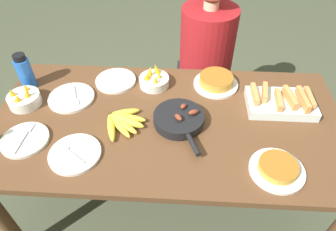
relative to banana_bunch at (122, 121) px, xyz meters
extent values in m
plane|color=#474C38|center=(0.22, 0.04, -0.75)|extent=(14.00, 14.00, 0.00)
cube|color=brown|center=(0.22, 0.04, -0.04)|extent=(1.73, 0.87, 0.03)
cylinder|color=brown|center=(-0.59, -0.33, -0.40)|extent=(0.07, 0.07, 0.70)
cylinder|color=brown|center=(-0.59, 0.41, -0.40)|extent=(0.07, 0.07, 0.70)
cylinder|color=brown|center=(1.03, 0.41, -0.40)|extent=(0.07, 0.07, 0.70)
ellipsoid|color=yellow|center=(-0.04, -0.04, 0.00)|extent=(0.08, 0.18, 0.03)
ellipsoid|color=yellow|center=(-0.01, -0.03, 0.00)|extent=(0.15, 0.16, 0.03)
ellipsoid|color=yellow|center=(0.00, -0.02, 0.00)|extent=(0.18, 0.14, 0.03)
ellipsoid|color=yellow|center=(0.02, 0.00, 0.00)|extent=(0.20, 0.11, 0.04)
ellipsoid|color=yellow|center=(0.02, 0.02, 0.00)|extent=(0.20, 0.06, 0.04)
ellipsoid|color=yellow|center=(0.00, 0.06, 0.00)|extent=(0.16, 0.08, 0.04)
cylinder|color=#4C3819|center=(-0.07, 0.04, 0.00)|extent=(0.02, 0.02, 0.04)
cube|color=silver|center=(0.78, 0.17, 0.01)|extent=(0.34, 0.21, 0.05)
cube|color=#ED8E4C|center=(0.65, 0.18, 0.05)|extent=(0.02, 0.15, 0.04)
cube|color=#ED8E4C|center=(0.70, 0.19, 0.05)|extent=(0.04, 0.13, 0.05)
cube|color=#ED8E4C|center=(0.76, 0.14, 0.05)|extent=(0.03, 0.14, 0.04)
cube|color=#ED8E4C|center=(0.81, 0.16, 0.05)|extent=(0.04, 0.15, 0.05)
cube|color=#ED8E4C|center=(0.88, 0.15, 0.05)|extent=(0.03, 0.16, 0.05)
cube|color=#ED8E4C|center=(0.92, 0.17, 0.05)|extent=(0.02, 0.14, 0.04)
cylinder|color=black|center=(0.27, 0.02, -0.01)|extent=(0.24, 0.24, 0.01)
cylinder|color=black|center=(0.27, 0.02, 0.01)|extent=(0.24, 0.24, 0.04)
cylinder|color=black|center=(0.34, -0.14, 0.02)|extent=(0.07, 0.12, 0.02)
ellipsoid|color=brown|center=(0.27, -0.01, 0.05)|extent=(0.05, 0.05, 0.03)
ellipsoid|color=brown|center=(0.29, 0.07, 0.05)|extent=(0.04, 0.04, 0.03)
ellipsoid|color=brown|center=(0.34, 0.03, 0.05)|extent=(0.05, 0.04, 0.03)
cylinder|color=silver|center=(0.69, -0.24, -0.01)|extent=(0.23, 0.23, 0.02)
cylinder|color=gold|center=(0.69, -0.24, 0.01)|extent=(0.16, 0.16, 0.03)
cylinder|color=#9B601E|center=(0.69, -0.24, 0.03)|extent=(0.16, 0.16, 0.00)
cylinder|color=silver|center=(0.47, 0.33, -0.01)|extent=(0.24, 0.24, 0.02)
cylinder|color=gold|center=(0.47, 0.33, 0.02)|extent=(0.19, 0.19, 0.04)
cylinder|color=#9B601E|center=(0.47, 0.33, 0.04)|extent=(0.18, 0.18, 0.00)
cylinder|color=silver|center=(-0.17, -0.20, -0.01)|extent=(0.23, 0.23, 0.02)
cylinder|color=#B2B2B7|center=(-0.16, -0.22, 0.00)|extent=(0.10, 0.07, 0.01)
cube|color=#B2B2B7|center=(-0.22, -0.18, 0.00)|extent=(0.05, 0.04, 0.00)
cylinder|color=silver|center=(-0.30, 0.17, -0.01)|extent=(0.24, 0.24, 0.02)
cylinder|color=#B2B2B7|center=(-0.28, 0.20, 0.00)|extent=(0.05, 0.11, 0.01)
cube|color=#B2B2B7|center=(-0.25, 0.12, 0.00)|extent=(0.04, 0.05, 0.00)
cylinder|color=silver|center=(-0.42, -0.14, -0.01)|extent=(0.22, 0.22, 0.02)
cylinder|color=#B2B2B7|center=(-0.43, -0.16, 0.00)|extent=(0.01, 0.13, 0.01)
cube|color=#B2B2B7|center=(-0.42, -0.07, 0.00)|extent=(0.03, 0.05, 0.00)
cylinder|color=silver|center=(-0.09, 0.33, -0.01)|extent=(0.22, 0.22, 0.02)
cylinder|color=#B2B2B7|center=(-0.07, 0.31, 0.00)|extent=(0.13, 0.03, 0.01)
cube|color=#B2B2B7|center=(-0.16, 0.32, 0.00)|extent=(0.06, 0.03, 0.00)
cylinder|color=silver|center=(0.13, 0.31, 0.01)|extent=(0.16, 0.16, 0.05)
cone|color=#F4A819|center=(0.16, 0.31, 0.05)|extent=(0.03, 0.03, 0.05)
cone|color=#F4A819|center=(0.14, 0.36, 0.06)|extent=(0.06, 0.05, 0.07)
cone|color=#F4A819|center=(0.10, 0.33, 0.06)|extent=(0.06, 0.06, 0.07)
cone|color=#F4A819|center=(0.09, 0.29, 0.05)|extent=(0.06, 0.06, 0.06)
cone|color=#F4A819|center=(0.14, 0.27, 0.05)|extent=(0.04, 0.03, 0.05)
cylinder|color=silver|center=(-0.52, 0.11, 0.01)|extent=(0.16, 0.16, 0.06)
cone|color=#F4A819|center=(-0.49, 0.11, 0.06)|extent=(0.03, 0.04, 0.06)
cone|color=#F4A819|center=(-0.52, 0.16, 0.05)|extent=(0.04, 0.03, 0.05)
cone|color=#F4A819|center=(-0.57, 0.11, 0.06)|extent=(0.03, 0.04, 0.05)
cone|color=#F4A819|center=(-0.53, 0.07, 0.05)|extent=(0.05, 0.04, 0.05)
cylinder|color=blue|center=(-0.56, 0.26, 0.07)|extent=(0.08, 0.08, 0.17)
cylinder|color=black|center=(-0.56, 0.26, 0.17)|extent=(0.06, 0.06, 0.03)
cube|color=black|center=(0.44, 0.76, -0.52)|extent=(0.39, 0.39, 0.47)
cylinder|color=maroon|center=(0.44, 0.76, -0.03)|extent=(0.36, 0.36, 0.51)
cylinder|color=#DBB28E|center=(0.44, 0.76, 0.25)|extent=(0.09, 0.09, 0.05)
camera|label=1|loc=(0.28, -1.00, 1.02)|focal=32.00mm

